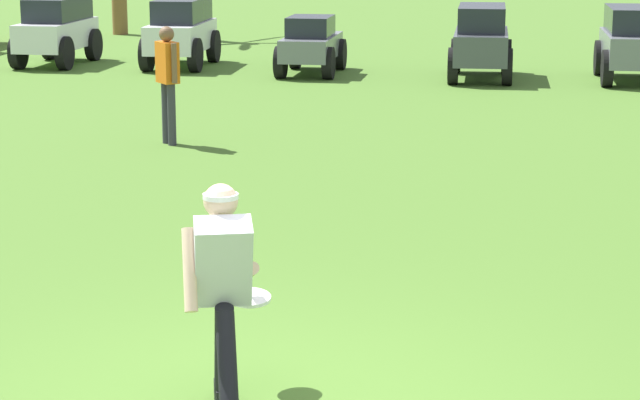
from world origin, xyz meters
TOP-DOWN VIEW (x-y plane):
  - frisbee_thrower at (-0.17, -0.04)m, footprint 0.49×1.12m
  - frisbee_in_flight at (-0.17, 0.50)m, footprint 0.37×0.37m
  - teammate_near_sideline at (-3.61, 8.57)m, footprint 0.40×0.40m
  - parked_car_slot_a at (-8.85, 16.59)m, footprint 1.28×2.45m
  - parked_car_slot_b at (-6.28, 16.81)m, footprint 1.36×2.48m
  - parked_car_slot_c at (-3.48, 16.23)m, footprint 1.22×2.25m
  - parked_car_slot_d at (-0.26, 16.27)m, footprint 1.34×2.48m
  - parked_car_slot_e at (2.44, 16.53)m, footprint 1.34×2.48m

SIDE VIEW (x-z plane):
  - parked_car_slot_c at x=-3.48m, z-range 0.01..1.11m
  - frisbee_in_flight at x=-0.17m, z-range 0.55..0.61m
  - parked_car_slot_a at x=-8.85m, z-range 0.05..1.39m
  - parked_car_slot_b at x=-6.28m, z-range 0.05..1.39m
  - parked_car_slot_d at x=-0.26m, z-range 0.05..1.39m
  - parked_car_slot_e at x=2.44m, z-range 0.05..1.39m
  - frisbee_thrower at x=-0.17m, z-range 0.09..1.51m
  - teammate_near_sideline at x=-3.61m, z-range 0.16..1.72m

